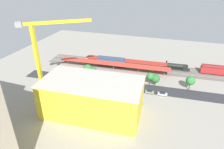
{
  "coord_description": "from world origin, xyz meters",
  "views": [
    {
      "loc": [
        -22.89,
        93.05,
        53.27
      ],
      "look_at": [
        5.65,
        2.22,
        4.86
      ],
      "focal_mm": 32.25,
      "sensor_mm": 36.0,
      "label": 1
    }
  ],
  "objects_px": {
    "freight_coach_far": "(111,61)",
    "parked_car_6": "(88,83)",
    "parked_car_3": "(124,88)",
    "construction_building": "(92,98)",
    "parked_car_1": "(150,92)",
    "parked_car_4": "(112,86)",
    "street_tree_0": "(88,69)",
    "platform_canopy_near": "(113,64)",
    "street_tree_1": "(190,81)",
    "parked_car_7": "(78,81)",
    "traffic_light": "(113,81)",
    "passenger_coach": "(217,70)",
    "street_tree_3": "(93,71)",
    "street_tree_4": "(150,76)",
    "box_truck_0": "(132,97)",
    "box_truck_2": "(125,95)",
    "parked_car_5": "(100,84)",
    "platform_canopy_far": "(125,60)",
    "tower_crane": "(44,56)",
    "locomotive": "(177,67)",
    "parked_car_2": "(136,90)",
    "box_truck_1": "(93,88)",
    "street_tree_2": "(155,79)"
  },
  "relations": [
    {
      "from": "locomotive",
      "to": "parked_car_7",
      "type": "bearing_deg",
      "value": 32.64
    },
    {
      "from": "street_tree_3",
      "to": "traffic_light",
      "type": "bearing_deg",
      "value": 149.21
    },
    {
      "from": "parked_car_7",
      "to": "parked_car_2",
      "type": "bearing_deg",
      "value": -179.89
    },
    {
      "from": "platform_canopy_near",
      "to": "street_tree_1",
      "type": "xyz_separation_m",
      "value": [
        -43.31,
        11.14,
        1.26
      ]
    },
    {
      "from": "freight_coach_far",
      "to": "parked_car_5",
      "type": "height_order",
      "value": "freight_coach_far"
    },
    {
      "from": "parked_car_2",
      "to": "parked_car_3",
      "type": "relative_size",
      "value": 1.04
    },
    {
      "from": "parked_car_1",
      "to": "parked_car_4",
      "type": "xyz_separation_m",
      "value": [
        19.22,
        -0.03,
        -0.01
      ]
    },
    {
      "from": "street_tree_3",
      "to": "traffic_light",
      "type": "xyz_separation_m",
      "value": [
        -14.32,
        8.53,
        0.02
      ]
    },
    {
      "from": "platform_canopy_near",
      "to": "street_tree_1",
      "type": "height_order",
      "value": "street_tree_1"
    },
    {
      "from": "street_tree_1",
      "to": "platform_canopy_near",
      "type": "bearing_deg",
      "value": -14.42
    },
    {
      "from": "freight_coach_far",
      "to": "street_tree_1",
      "type": "xyz_separation_m",
      "value": [
        -46.56,
        16.67,
        2.18
      ]
    },
    {
      "from": "platform_canopy_near",
      "to": "traffic_light",
      "type": "distance_m",
      "value": 21.77
    },
    {
      "from": "passenger_coach",
      "to": "freight_coach_far",
      "type": "xyz_separation_m",
      "value": [
        62.03,
        6.73,
        0.15
      ]
    },
    {
      "from": "parked_car_6",
      "to": "street_tree_4",
      "type": "xyz_separation_m",
      "value": [
        -31.32,
        -8.66,
        4.27
      ]
    },
    {
      "from": "platform_canopy_near",
      "to": "tower_crane",
      "type": "height_order",
      "value": "tower_crane"
    },
    {
      "from": "parked_car_5",
      "to": "box_truck_1",
      "type": "relative_size",
      "value": 0.44
    },
    {
      "from": "parked_car_1",
      "to": "street_tree_0",
      "type": "xyz_separation_m",
      "value": [
        36.17,
        -7.32,
        3.91
      ]
    },
    {
      "from": "parked_car_4",
      "to": "traffic_light",
      "type": "height_order",
      "value": "traffic_light"
    },
    {
      "from": "parked_car_2",
      "to": "street_tree_3",
      "type": "height_order",
      "value": "street_tree_3"
    },
    {
      "from": "freight_coach_far",
      "to": "passenger_coach",
      "type": "bearing_deg",
      "value": -173.8
    },
    {
      "from": "construction_building",
      "to": "locomotive",
      "type": "bearing_deg",
      "value": -123.2
    },
    {
      "from": "platform_canopy_far",
      "to": "parked_car_5",
      "type": "height_order",
      "value": "platform_canopy_far"
    },
    {
      "from": "platform_canopy_far",
      "to": "box_truck_2",
      "type": "distance_m",
      "value": 36.0
    },
    {
      "from": "parked_car_3",
      "to": "construction_building",
      "type": "xyz_separation_m",
      "value": [
        7.71,
        22.28,
        6.7
      ]
    },
    {
      "from": "platform_canopy_far",
      "to": "box_truck_0",
      "type": "distance_m",
      "value": 37.55
    },
    {
      "from": "street_tree_0",
      "to": "parked_car_4",
      "type": "bearing_deg",
      "value": 156.74
    },
    {
      "from": "box_truck_0",
      "to": "box_truck_2",
      "type": "xyz_separation_m",
      "value": [
        3.83,
        -0.48,
        0.03
      ]
    },
    {
      "from": "platform_canopy_near",
      "to": "box_truck_1",
      "type": "xyz_separation_m",
      "value": [
        2.65,
        26.77,
        -2.44
      ]
    },
    {
      "from": "street_tree_0",
      "to": "parked_car_2",
      "type": "bearing_deg",
      "value": 165.34
    },
    {
      "from": "freight_coach_far",
      "to": "parked_car_6",
      "type": "xyz_separation_m",
      "value": [
        4.5,
        25.82,
        -2.54
      ]
    },
    {
      "from": "parked_car_7",
      "to": "traffic_light",
      "type": "xyz_separation_m",
      "value": [
        -20.36,
        0.6,
        3.45
      ]
    },
    {
      "from": "freight_coach_far",
      "to": "parked_car_1",
      "type": "distance_m",
      "value": 37.88
    },
    {
      "from": "platform_canopy_far",
      "to": "parked_car_4",
      "type": "relative_size",
      "value": 10.6
    },
    {
      "from": "construction_building",
      "to": "street_tree_3",
      "type": "distance_m",
      "value": 32.73
    },
    {
      "from": "freight_coach_far",
      "to": "street_tree_4",
      "type": "bearing_deg",
      "value": 147.39
    },
    {
      "from": "platform_canopy_far",
      "to": "parked_car_3",
      "type": "bearing_deg",
      "value": 102.74
    },
    {
      "from": "tower_crane",
      "to": "street_tree_4",
      "type": "xyz_separation_m",
      "value": [
        -42.3,
        -27.75,
        -17.07
      ]
    },
    {
      "from": "passenger_coach",
      "to": "street_tree_3",
      "type": "height_order",
      "value": "street_tree_3"
    },
    {
      "from": "box_truck_2",
      "to": "platform_canopy_far",
      "type": "bearing_deg",
      "value": -76.21
    },
    {
      "from": "parked_car_4",
      "to": "box_truck_0",
      "type": "height_order",
      "value": "box_truck_0"
    },
    {
      "from": "locomotive",
      "to": "platform_canopy_near",
      "type": "bearing_deg",
      "value": 18.5
    },
    {
      "from": "parked_car_3",
      "to": "street_tree_4",
      "type": "bearing_deg",
      "value": -143.91
    },
    {
      "from": "parked_car_3",
      "to": "parked_car_7",
      "type": "relative_size",
      "value": 0.89
    },
    {
      "from": "street_tree_0",
      "to": "street_tree_1",
      "type": "bearing_deg",
      "value": -178.54
    },
    {
      "from": "parked_car_6",
      "to": "box_truck_2",
      "type": "height_order",
      "value": "box_truck_2"
    },
    {
      "from": "box_truck_0",
      "to": "locomotive",
      "type": "bearing_deg",
      "value": -114.79
    },
    {
      "from": "freight_coach_far",
      "to": "parked_car_3",
      "type": "relative_size",
      "value": 4.17
    },
    {
      "from": "parked_car_1",
      "to": "street_tree_0",
      "type": "relative_size",
      "value": 0.59
    },
    {
      "from": "parked_car_3",
      "to": "street_tree_4",
      "type": "height_order",
      "value": "street_tree_4"
    },
    {
      "from": "platform_canopy_near",
      "to": "street_tree_2",
      "type": "xyz_separation_m",
      "value": [
        -26.28,
        11.55,
        -0.04
      ]
    }
  ]
}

